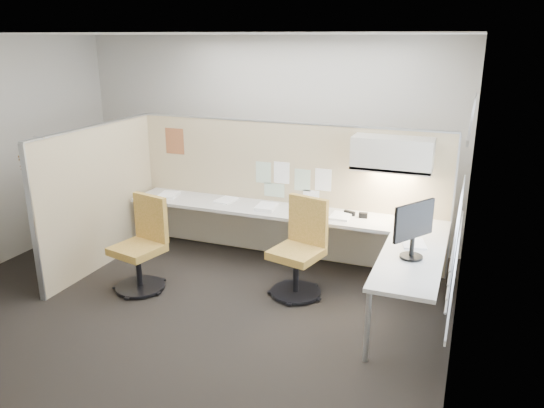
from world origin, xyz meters
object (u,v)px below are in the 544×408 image
at_px(chair_right, 300,251).
at_px(monitor, 414,227).
at_px(phone, 403,221).
at_px(desk, 302,226).
at_px(chair_left, 142,247).

xyz_separation_m(chair_right, monitor, (1.22, -0.30, 0.55)).
bearing_deg(phone, monitor, -89.15).
distance_m(monitor, phone, 0.98).
bearing_deg(desk, chair_right, -74.42).
relative_size(desk, monitor, 7.17).
bearing_deg(chair_right, desk, 119.26).
relative_size(desk, chair_left, 3.78).
xyz_separation_m(desk, monitor, (1.37, -0.82, 0.45)).
height_order(chair_left, chair_right, chair_right).
relative_size(chair_left, chair_right, 0.98).
relative_size(chair_right, phone, 4.44).
bearing_deg(chair_left, monitor, 17.04).
bearing_deg(desk, monitor, -30.86).
bearing_deg(phone, chair_right, -160.54).
relative_size(monitor, phone, 2.30).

